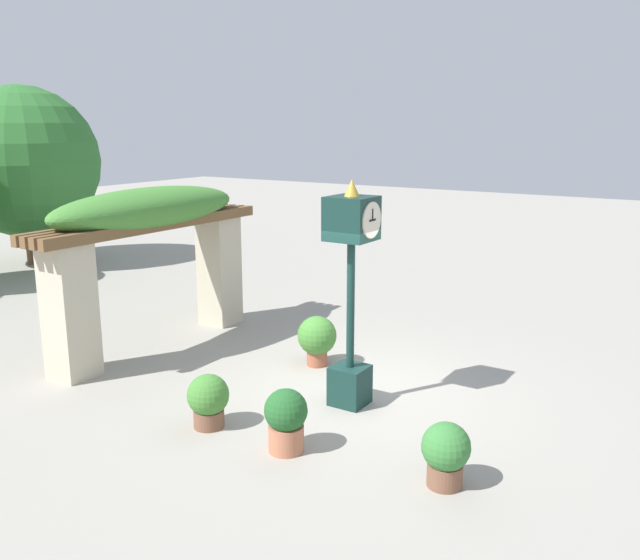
# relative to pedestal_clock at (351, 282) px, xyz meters

# --- Properties ---
(ground_plane) EXTENTS (60.00, 60.00, 0.00)m
(ground_plane) POSITION_rel_pedestal_clock_xyz_m (0.34, 0.21, -1.78)
(ground_plane) COLOR gray
(pedestal_clock) EXTENTS (0.59, 0.64, 3.17)m
(pedestal_clock) POSITION_rel_pedestal_clock_xyz_m (0.00, 0.00, 0.00)
(pedestal_clock) COLOR #14332D
(pedestal_clock) RESTS_ON ground
(pergola) EXTENTS (4.72, 1.23, 2.82)m
(pergola) POSITION_rel_pedestal_clock_xyz_m (0.34, 4.19, 0.25)
(pergola) COLOR #BCB299
(pergola) RESTS_ON ground
(potted_plant_near_left) EXTENTS (0.55, 0.55, 0.72)m
(potted_plant_near_left) POSITION_rel_pedestal_clock_xyz_m (-1.64, 1.18, -1.40)
(potted_plant_near_left) COLOR brown
(potted_plant_near_left) RESTS_ON ground
(potted_plant_near_right) EXTENTS (0.53, 0.53, 0.79)m
(potted_plant_near_right) POSITION_rel_pedestal_clock_xyz_m (-1.64, -0.06, -1.36)
(potted_plant_near_right) COLOR #B26B4C
(potted_plant_near_right) RESTS_ON ground
(potted_plant_far_left) EXTENTS (0.54, 0.54, 0.74)m
(potted_plant_far_left) POSITION_rel_pedestal_clock_xyz_m (-1.37, -2.00, -1.38)
(potted_plant_far_left) COLOR brown
(potted_plant_far_left) RESTS_ON ground
(potted_plant_far_right) EXTENTS (0.64, 0.64, 0.83)m
(potted_plant_far_right) POSITION_rel_pedestal_clock_xyz_m (1.07, 1.25, -1.31)
(potted_plant_far_right) COLOR #9E563D
(potted_plant_far_right) RESTS_ON ground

